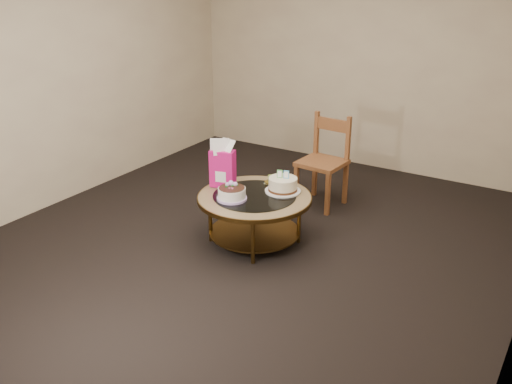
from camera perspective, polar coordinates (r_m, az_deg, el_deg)
The scene contains 8 objects.
ground at distance 5.23m, azimuth -0.15°, elevation -4.94°, with size 5.00×5.00×0.00m, color black.
room_walls at distance 4.72m, azimuth -0.16°, elevation 11.90°, with size 4.52×5.02×2.61m.
coffee_table at distance 5.07m, azimuth -0.15°, elevation -1.15°, with size 1.02×1.02×0.46m.
decorated_cake at distance 4.93m, azimuth -2.43°, elevation -0.20°, with size 0.26×0.26×0.15m.
cream_cake at distance 5.10m, azimuth 2.70°, elevation 0.71°, with size 0.32×0.32×0.20m.
gift_bag at distance 5.17m, azimuth -3.36°, elevation 2.86°, with size 0.25×0.20×0.44m.
pillar_candle at distance 5.29m, azimuth 1.52°, elevation 1.15°, with size 0.12×0.12×0.09m.
dining_chair at distance 5.89m, azimuth 6.81°, elevation 3.12°, with size 0.46×0.46×0.94m.
Camera 1 is at (2.46, -3.94, 2.41)m, focal length 40.00 mm.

